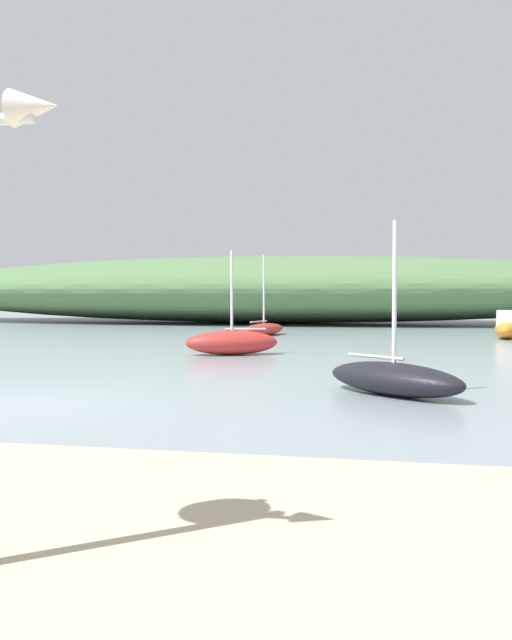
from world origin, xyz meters
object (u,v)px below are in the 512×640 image
(sailboat_by_sandbar, at_px, (232,342))
(motorboat_far_right, at_px, (507,327))
(sailboat_east_reach, at_px, (264,329))
(sailboat_far_left, at_px, (394,378))

(sailboat_by_sandbar, relative_size, motorboat_far_right, 1.19)
(sailboat_east_reach, relative_size, motorboat_far_right, 1.34)
(motorboat_far_right, bearing_deg, sailboat_by_sandbar, -135.52)
(sailboat_east_reach, height_order, sailboat_far_left, sailboat_east_reach)
(sailboat_by_sandbar, bearing_deg, sailboat_east_reach, 94.64)
(sailboat_by_sandbar, bearing_deg, motorboat_far_right, 44.48)
(sailboat_east_reach, relative_size, sailboat_by_sandbar, 1.13)
(motorboat_far_right, bearing_deg, sailboat_far_left, -105.76)
(sailboat_east_reach, bearing_deg, sailboat_by_sandbar, -85.36)
(motorboat_far_right, xyz_separation_m, sailboat_far_left, (-4.55, -16.14, -0.16))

